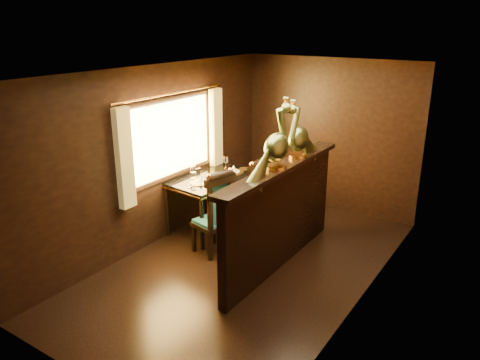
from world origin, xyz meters
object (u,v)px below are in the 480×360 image
(chair_left, at_px, (217,211))
(dining_table, at_px, (214,181))
(chair_right, at_px, (254,201))
(peacock_right, at_px, (299,128))
(peacock_left, at_px, (277,135))

(chair_left, bearing_deg, dining_table, 142.15)
(chair_right, distance_m, peacock_right, 1.22)
(peacock_left, relative_size, peacock_right, 1.07)
(dining_table, distance_m, chair_right, 0.84)
(chair_right, bearing_deg, peacock_right, 14.48)
(dining_table, distance_m, chair_left, 0.88)
(dining_table, xyz_separation_m, peacock_right, (1.38, -0.03, 0.99))
(peacock_left, xyz_separation_m, peacock_right, (0.00, 0.58, -0.03))
(peacock_right, bearing_deg, peacock_left, -90.00)
(dining_table, xyz_separation_m, chair_left, (0.54, -0.68, -0.12))
(dining_table, height_order, peacock_right, peacock_right)
(dining_table, relative_size, chair_right, 1.15)
(peacock_right, bearing_deg, chair_left, -142.04)
(dining_table, relative_size, chair_left, 1.23)
(chair_right, relative_size, peacock_right, 1.69)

